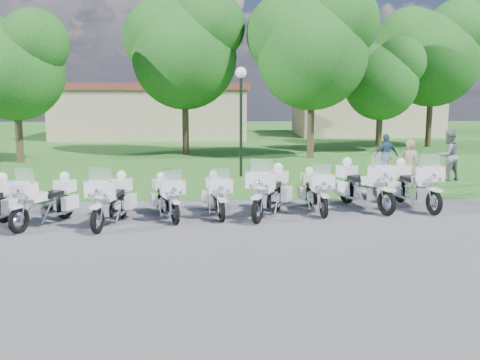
{
  "coord_description": "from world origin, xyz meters",
  "views": [
    {
      "loc": [
        -0.9,
        -13.73,
        3.38
      ],
      "look_at": [
        -0.33,
        1.2,
        0.95
      ],
      "focal_mm": 40.0,
      "sensor_mm": 36.0,
      "label": 1
    }
  ],
  "objects_px": {
    "lamp_post": "(241,95)",
    "motorcycle_3": "(167,196)",
    "motorcycle_5": "(270,191)",
    "motorcycle_4": "(217,194)",
    "bystander_b": "(448,156)",
    "motorcycle_6": "(315,190)",
    "motorcycle_8": "(414,184)",
    "motorcycle_7": "(363,184)",
    "motorcycle_1": "(46,200)",
    "bystander_c": "(386,156)",
    "bystander_a": "(409,166)",
    "motorcycle_2": "(112,199)"
  },
  "relations": [
    {
      "from": "motorcycle_4",
      "to": "lamp_post",
      "type": "relative_size",
      "value": 0.48
    },
    {
      "from": "lamp_post",
      "to": "bystander_a",
      "type": "distance_m",
      "value": 7.13
    },
    {
      "from": "motorcycle_4",
      "to": "bystander_b",
      "type": "bearing_deg",
      "value": -156.44
    },
    {
      "from": "motorcycle_1",
      "to": "motorcycle_7",
      "type": "bearing_deg",
      "value": -145.06
    },
    {
      "from": "motorcycle_2",
      "to": "motorcycle_6",
      "type": "distance_m",
      "value": 5.72
    },
    {
      "from": "motorcycle_7",
      "to": "motorcycle_8",
      "type": "xyz_separation_m",
      "value": [
        1.55,
        0.05,
        -0.02
      ]
    },
    {
      "from": "motorcycle_1",
      "to": "bystander_c",
      "type": "distance_m",
      "value": 13.43
    },
    {
      "from": "motorcycle_4",
      "to": "motorcycle_6",
      "type": "bearing_deg",
      "value": 179.66
    },
    {
      "from": "motorcycle_3",
      "to": "motorcycle_6",
      "type": "height_order",
      "value": "motorcycle_6"
    },
    {
      "from": "motorcycle_5",
      "to": "lamp_post",
      "type": "relative_size",
      "value": 0.54
    },
    {
      "from": "motorcycle_3",
      "to": "motorcycle_8",
      "type": "xyz_separation_m",
      "value": [
        7.24,
        1.07,
        0.12
      ]
    },
    {
      "from": "motorcycle_7",
      "to": "bystander_c",
      "type": "bearing_deg",
      "value": -135.6
    },
    {
      "from": "bystander_a",
      "to": "bystander_b",
      "type": "height_order",
      "value": "bystander_b"
    },
    {
      "from": "motorcycle_3",
      "to": "bystander_a",
      "type": "xyz_separation_m",
      "value": [
        7.98,
        3.61,
        0.31
      ]
    },
    {
      "from": "motorcycle_8",
      "to": "lamp_post",
      "type": "xyz_separation_m",
      "value": [
        -4.92,
        6.16,
        2.6
      ]
    },
    {
      "from": "motorcycle_5",
      "to": "motorcycle_8",
      "type": "height_order",
      "value": "motorcycle_8"
    },
    {
      "from": "motorcycle_5",
      "to": "lamp_post",
      "type": "distance_m",
      "value": 7.56
    },
    {
      "from": "motorcycle_4",
      "to": "motorcycle_8",
      "type": "bearing_deg",
      "value": 179.18
    },
    {
      "from": "motorcycle_7",
      "to": "bystander_a",
      "type": "bearing_deg",
      "value": -153.73
    },
    {
      "from": "bystander_c",
      "to": "motorcycle_7",
      "type": "bearing_deg",
      "value": 53.41
    },
    {
      "from": "motorcycle_4",
      "to": "motorcycle_6",
      "type": "height_order",
      "value": "motorcycle_6"
    },
    {
      "from": "motorcycle_7",
      "to": "motorcycle_4",
      "type": "bearing_deg",
      "value": -12.29
    },
    {
      "from": "motorcycle_4",
      "to": "motorcycle_8",
      "type": "distance_m",
      "value": 5.93
    },
    {
      "from": "motorcycle_1",
      "to": "motorcycle_3",
      "type": "bearing_deg",
      "value": -143.59
    },
    {
      "from": "motorcycle_4",
      "to": "motorcycle_5",
      "type": "bearing_deg",
      "value": 167.0
    },
    {
      "from": "motorcycle_8",
      "to": "lamp_post",
      "type": "distance_m",
      "value": 8.3
    },
    {
      "from": "lamp_post",
      "to": "motorcycle_3",
      "type": "bearing_deg",
      "value": -107.81
    },
    {
      "from": "motorcycle_3",
      "to": "bystander_a",
      "type": "relative_size",
      "value": 1.13
    },
    {
      "from": "motorcycle_1",
      "to": "bystander_a",
      "type": "bearing_deg",
      "value": -134.79
    },
    {
      "from": "motorcycle_6",
      "to": "motorcycle_8",
      "type": "bearing_deg",
      "value": -178.01
    },
    {
      "from": "motorcycle_4",
      "to": "bystander_b",
      "type": "distance_m",
      "value": 10.61
    },
    {
      "from": "motorcycle_7",
      "to": "bystander_a",
      "type": "relative_size",
      "value": 1.36
    },
    {
      "from": "motorcycle_8",
      "to": "bystander_c",
      "type": "xyz_separation_m",
      "value": [
        0.92,
        5.68,
        0.17
      ]
    },
    {
      "from": "motorcycle_3",
      "to": "motorcycle_4",
      "type": "distance_m",
      "value": 1.4
    },
    {
      "from": "motorcycle_4",
      "to": "motorcycle_8",
      "type": "relative_size",
      "value": 0.84
    },
    {
      "from": "motorcycle_8",
      "to": "lamp_post",
      "type": "relative_size",
      "value": 0.57
    },
    {
      "from": "motorcycle_1",
      "to": "bystander_b",
      "type": "height_order",
      "value": "bystander_b"
    },
    {
      "from": "motorcycle_1",
      "to": "bystander_a",
      "type": "relative_size",
      "value": 1.21
    },
    {
      "from": "motorcycle_6",
      "to": "motorcycle_7",
      "type": "xyz_separation_m",
      "value": [
        1.48,
        0.35,
        0.12
      ]
    },
    {
      "from": "motorcycle_2",
      "to": "motorcycle_8",
      "type": "distance_m",
      "value": 8.77
    },
    {
      "from": "motorcycle_5",
      "to": "motorcycle_6",
      "type": "distance_m",
      "value": 1.47
    },
    {
      "from": "motorcycle_4",
      "to": "bystander_c",
      "type": "xyz_separation_m",
      "value": [
        6.79,
        6.49,
        0.29
      ]
    },
    {
      "from": "bystander_b",
      "to": "bystander_c",
      "type": "xyz_separation_m",
      "value": [
        -2.18,
        0.83,
        -0.09
      ]
    },
    {
      "from": "motorcycle_5",
      "to": "lamp_post",
      "type": "bearing_deg",
      "value": -62.77
    },
    {
      "from": "motorcycle_7",
      "to": "bystander_b",
      "type": "bearing_deg",
      "value": -155.83
    },
    {
      "from": "motorcycle_1",
      "to": "motorcycle_8",
      "type": "xyz_separation_m",
      "value": [
        10.28,
        1.74,
        0.05
      ]
    },
    {
      "from": "motorcycle_4",
      "to": "bystander_a",
      "type": "bearing_deg",
      "value": -161.77
    },
    {
      "from": "bystander_b",
      "to": "bystander_c",
      "type": "distance_m",
      "value": 2.34
    },
    {
      "from": "motorcycle_7",
      "to": "bystander_c",
      "type": "height_order",
      "value": "bystander_c"
    },
    {
      "from": "lamp_post",
      "to": "bystander_b",
      "type": "xyz_separation_m",
      "value": [
        8.02,
        -1.32,
        -2.34
      ]
    }
  ]
}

